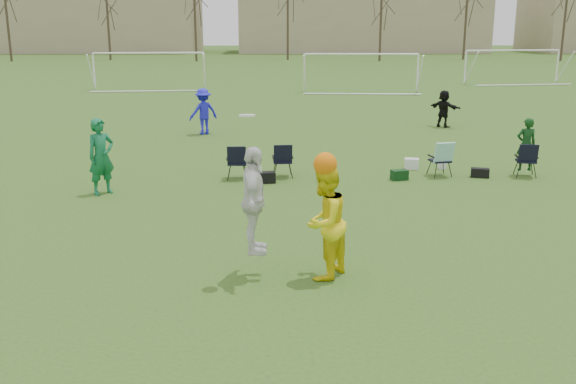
{
  "coord_description": "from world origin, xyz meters",
  "views": [
    {
      "loc": [
        -1.51,
        -9.94,
        4.21
      ],
      "look_at": [
        -1.29,
        1.39,
        1.25
      ],
      "focal_mm": 40.0,
      "sensor_mm": 36.0,
      "label": 1
    }
  ],
  "objects_px": {
    "fielder_blue": "(203,112)",
    "goal_left": "(149,60)",
    "fielder_green_near": "(101,156)",
    "fielder_black": "(444,109)",
    "goal_mid": "(361,62)",
    "goal_right": "(513,57)",
    "center_contest": "(298,213)"
  },
  "relations": [
    {
      "from": "fielder_blue",
      "to": "goal_left",
      "type": "distance_m",
      "value": 19.47
    },
    {
      "from": "fielder_green_near",
      "to": "goal_left",
      "type": "relative_size",
      "value": 0.26
    },
    {
      "from": "fielder_green_near",
      "to": "fielder_black",
      "type": "distance_m",
      "value": 15.87
    },
    {
      "from": "fielder_green_near",
      "to": "goal_mid",
      "type": "xyz_separation_m",
      "value": [
        9.95,
        25.88,
        0.95
      ]
    },
    {
      "from": "goal_left",
      "to": "goal_mid",
      "type": "distance_m",
      "value": 14.14
    },
    {
      "from": "fielder_black",
      "to": "goal_left",
      "type": "distance_m",
      "value": 23.08
    },
    {
      "from": "goal_mid",
      "to": "goal_right",
      "type": "distance_m",
      "value": 13.42
    },
    {
      "from": "fielder_green_near",
      "to": "goal_right",
      "type": "bearing_deg",
      "value": 12.78
    },
    {
      "from": "fielder_blue",
      "to": "center_contest",
      "type": "relative_size",
      "value": 0.64
    },
    {
      "from": "fielder_green_near",
      "to": "goal_right",
      "type": "relative_size",
      "value": 0.26
    },
    {
      "from": "goal_right",
      "to": "center_contest",
      "type": "bearing_deg",
      "value": -122.51
    },
    {
      "from": "fielder_green_near",
      "to": "center_contest",
      "type": "distance_m",
      "value": 7.48
    },
    {
      "from": "fielder_blue",
      "to": "center_contest",
      "type": "bearing_deg",
      "value": 71.72
    },
    {
      "from": "fielder_blue",
      "to": "goal_left",
      "type": "bearing_deg",
      "value": -103.58
    },
    {
      "from": "fielder_green_near",
      "to": "fielder_blue",
      "type": "distance_m",
      "value": 9.4
    },
    {
      "from": "fielder_green_near",
      "to": "center_contest",
      "type": "bearing_deg",
      "value": -92.7
    },
    {
      "from": "fielder_green_near",
      "to": "center_contest",
      "type": "height_order",
      "value": "center_contest"
    },
    {
      "from": "fielder_blue",
      "to": "center_contest",
      "type": "distance_m",
      "value": 15.35
    },
    {
      "from": "goal_left",
      "to": "goal_right",
      "type": "distance_m",
      "value": 26.31
    },
    {
      "from": "center_contest",
      "to": "goal_right",
      "type": "distance_m",
      "value": 41.35
    },
    {
      "from": "fielder_green_near",
      "to": "fielder_black",
      "type": "xyz_separation_m",
      "value": [
        11.54,
        10.9,
        -0.19
      ]
    },
    {
      "from": "fielder_blue",
      "to": "goal_right",
      "type": "xyz_separation_m",
      "value": [
        20.37,
        22.61,
        1.02
      ]
    },
    {
      "from": "center_contest",
      "to": "goal_mid",
      "type": "bearing_deg",
      "value": 80.75
    },
    {
      "from": "center_contest",
      "to": "goal_left",
      "type": "bearing_deg",
      "value": 104.75
    },
    {
      "from": "fielder_blue",
      "to": "fielder_black",
      "type": "height_order",
      "value": "fielder_blue"
    },
    {
      "from": "fielder_green_near",
      "to": "goal_right",
      "type": "distance_m",
      "value": 38.72
    },
    {
      "from": "goal_mid",
      "to": "fielder_green_near",
      "type": "bearing_deg",
      "value": -107.04
    },
    {
      "from": "fielder_black",
      "to": "goal_right",
      "type": "distance_m",
      "value": 23.45
    },
    {
      "from": "center_contest",
      "to": "goal_right",
      "type": "bearing_deg",
      "value": 65.49
    },
    {
      "from": "fielder_blue",
      "to": "center_contest",
      "type": "xyz_separation_m",
      "value": [
        3.22,
        -15.0,
        0.25
      ]
    },
    {
      "from": "center_contest",
      "to": "goal_right",
      "type": "xyz_separation_m",
      "value": [
        17.15,
        37.61,
        0.77
      ]
    },
    {
      "from": "center_contest",
      "to": "goal_mid",
      "type": "distance_m",
      "value": 32.04
    }
  ]
}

